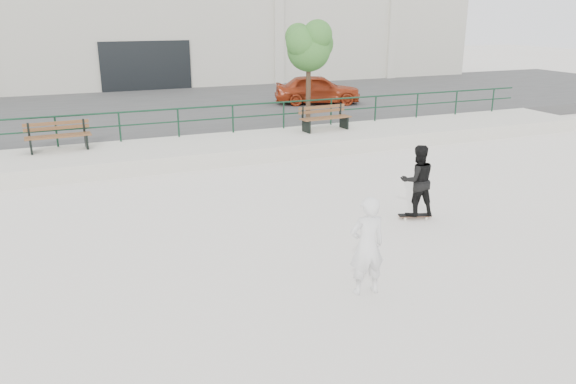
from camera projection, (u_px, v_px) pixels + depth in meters
name	position (u px, v px, depth m)	size (l,w,h in m)	color
ground	(349.00, 267.00, 10.89)	(120.00, 120.00, 0.00)	silver
ledge	(217.00, 149.00, 19.18)	(30.00, 3.00, 0.50)	beige
parking_strip	(169.00, 111.00, 26.66)	(60.00, 14.00, 0.50)	#3C3C3C
railing	(206.00, 114.00, 20.02)	(28.00, 0.06, 1.03)	#143824
commercial_building	(124.00, 14.00, 37.65)	(44.20, 16.33, 8.00)	#BBBAA8
bench_left	(58.00, 136.00, 17.84)	(2.01, 0.68, 0.91)	brown
bench_right	(325.00, 118.00, 20.91)	(2.02, 0.75, 0.91)	brown
tree	(309.00, 44.00, 22.76)	(2.22, 1.98, 3.95)	#4A3725
red_car	(318.00, 89.00, 26.88)	(1.64, 4.09, 1.39)	#992E12
skateboard	(415.00, 215.00, 13.44)	(0.80, 0.43, 0.09)	black
standing_skater	(417.00, 180.00, 13.17)	(0.83, 0.65, 1.71)	black
seated_skater	(367.00, 246.00, 9.63)	(0.65, 0.43, 1.78)	silver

